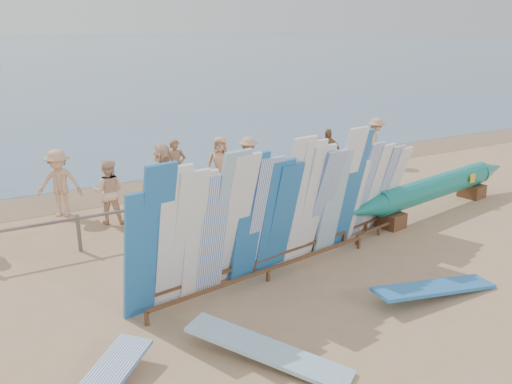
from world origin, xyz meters
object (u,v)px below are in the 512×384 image
side_surfboard_rack (375,192)px  beachgoer_10 (327,153)px  beachgoer_3 (59,183)px  beachgoer_7 (176,167)px  flat_board_d (434,296)px  stroller (218,196)px  outrigger_canoe (436,188)px  main_surfboard_rack (262,217)px  beachgoer_8 (317,164)px  flat_board_a (267,361)px  vendor_table (327,217)px  beachgoer_9 (248,162)px  beach_chair_left (146,219)px  beachgoer_extra_0 (375,141)px  beachgoer_5 (162,174)px  beachgoer_6 (221,165)px  beach_chair_right (200,205)px  beachgoer_2 (109,192)px  beachgoer_4 (167,184)px

side_surfboard_rack → beachgoer_10: size_ratio=1.46×
side_surfboard_rack → beachgoer_3: bearing=128.4°
beachgoer_3 → beachgoer_7: bearing=32.7°
beachgoer_3 → beachgoer_7: 3.46m
flat_board_d → beachgoer_7: size_ratio=1.57×
stroller → beachgoer_3: 4.29m
stroller → outrigger_canoe: bearing=-46.3°
main_surfboard_rack → beachgoer_8: (4.53, 4.43, -0.46)m
flat_board_a → beachgoer_8: (5.91, 7.02, 0.86)m
vendor_table → beachgoer_9: size_ratio=0.63×
outrigger_canoe → beach_chair_left: (-7.46, 2.68, -0.42)m
flat_board_a → beachgoer_extra_0: (9.71, 8.66, 0.87)m
side_surfboard_rack → beachgoer_5: (-3.74, 4.81, -0.20)m
side_surfboard_rack → stroller: (-2.61, 3.47, -0.67)m
main_surfboard_rack → side_surfboard_rack: (3.65, 0.78, -0.23)m
beach_chair_left → beachgoer_6: bearing=22.1°
main_surfboard_rack → beachgoer_extra_0: main_surfboard_rack is taller
beach_chair_right → beachgoer_3: bearing=158.4°
beachgoer_2 → beachgoer_extra_0: bearing=-147.3°
side_surfboard_rack → beachgoer_2: bearing=130.9°
beachgoer_8 → beachgoer_10: beachgoer_8 is taller
side_surfboard_rack → beachgoer_extra_0: bearing=35.2°
beach_chair_left → beachgoer_2: size_ratio=0.47×
side_surfboard_rack → beachgoer_8: (0.88, 3.65, -0.23)m
vendor_table → stroller: (-1.77, 2.69, 0.08)m
flat_board_a → stroller: size_ratio=2.58×
beachgoer_8 → beachgoer_2: 6.39m
beachgoer_9 → beachgoer_5: (-2.94, -0.22, 0.07)m
outrigger_canoe → beachgoer_10: 4.39m
beachgoer_7 → beachgoer_extra_0: bearing=16.8°
vendor_table → side_surfboard_rack: bearing=-23.3°
beach_chair_right → beachgoer_4: 1.11m
outrigger_canoe → beachgoer_10: bearing=86.7°
beachgoer_4 → beachgoer_extra_0: beachgoer_extra_0 is taller
stroller → beachgoer_9: 2.42m
beachgoer_10 → beachgoer_6: bearing=-143.1°
side_surfboard_rack → beachgoer_3: side_surfboard_rack is taller
beachgoer_4 → beachgoer_9: 3.19m
flat_board_a → beachgoer_7: bearing=42.4°
beach_chair_right → stroller: (0.55, 0.02, 0.16)m
beach_chair_left → beachgoer_4: (0.94, 1.00, 0.55)m
flat_board_d → beach_chair_left: bearing=34.8°
flat_board_d → beachgoer_7: (-1.94, 8.57, 0.86)m
outrigger_canoe → beachgoer_7: beachgoer_7 is taller
side_surfboard_rack → beachgoer_6: side_surfboard_rack is taller
beach_chair_right → beachgoer_8: 4.09m
main_surfboard_rack → beachgoer_6: main_surfboard_rack is taller
flat_board_d → beachgoer_5: 8.39m
beachgoer_8 → beachgoer_6: beachgoer_6 is taller
vendor_table → beachgoer_6: 4.27m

